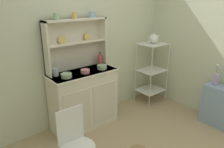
% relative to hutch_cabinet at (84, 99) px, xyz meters
% --- Properties ---
extents(wall_back, '(3.84, 0.05, 2.50)m').
position_rel_hutch_cabinet_xyz_m(wall_back, '(0.21, 0.26, 0.79)').
color(wall_back, beige).
rests_on(wall_back, ground).
extents(hutch_cabinet, '(1.02, 0.45, 0.89)m').
position_rel_hutch_cabinet_xyz_m(hutch_cabinet, '(0.00, 0.00, 0.00)').
color(hutch_cabinet, silver).
rests_on(hutch_cabinet, ground).
extents(hutch_shelf_unit, '(0.95, 0.18, 0.74)m').
position_rel_hutch_cabinet_xyz_m(hutch_shelf_unit, '(0.00, 0.16, 0.86)').
color(hutch_shelf_unit, beige).
rests_on(hutch_shelf_unit, hutch_cabinet).
extents(bakers_rack, '(0.48, 0.40, 1.13)m').
position_rel_hutch_cabinet_xyz_m(bakers_rack, '(1.44, -0.07, 0.22)').
color(bakers_rack, silver).
rests_on(bakers_rack, ground).
extents(side_shelf_blue, '(0.28, 0.48, 0.64)m').
position_rel_hutch_cabinet_xyz_m(side_shelf_blue, '(1.65, -1.30, -0.14)').
color(side_shelf_blue, '#849EBC').
rests_on(side_shelf_blue, ground).
extents(wire_chair, '(0.36, 0.36, 0.85)m').
position_rel_hutch_cabinet_xyz_m(wire_chair, '(-0.65, -0.87, 0.06)').
color(wire_chair, white).
rests_on(wire_chair, ground).
extents(cup_sage_0, '(0.09, 0.08, 0.09)m').
position_rel_hutch_cabinet_xyz_m(cup_sage_0, '(-0.28, 0.12, 1.22)').
color(cup_sage_0, '#9EB78E').
rests_on(cup_sage_0, hutch_shelf_unit).
extents(cup_gold_1, '(0.08, 0.07, 0.09)m').
position_rel_hutch_cabinet_xyz_m(cup_gold_1, '(-0.01, 0.12, 1.22)').
color(cup_gold_1, '#DBB760').
rests_on(cup_gold_1, hutch_shelf_unit).
extents(cup_sky_2, '(0.09, 0.08, 0.09)m').
position_rel_hutch_cabinet_xyz_m(cup_sky_2, '(0.28, 0.12, 1.22)').
color(cup_sky_2, '#8EB2D1').
rests_on(cup_sky_2, hutch_shelf_unit).
extents(bowl_mixing_large, '(0.15, 0.15, 0.06)m').
position_rel_hutch_cabinet_xyz_m(bowl_mixing_large, '(-0.30, -0.07, 0.46)').
color(bowl_mixing_large, '#9EB78E').
rests_on(bowl_mixing_large, hutch_cabinet).
extents(bowl_floral_medium, '(0.13, 0.13, 0.05)m').
position_rel_hutch_cabinet_xyz_m(bowl_floral_medium, '(0.00, -0.07, 0.46)').
color(bowl_floral_medium, '#D17A84').
rests_on(bowl_floral_medium, hutch_cabinet).
extents(bowl_cream_small, '(0.15, 0.15, 0.06)m').
position_rel_hutch_cabinet_xyz_m(bowl_cream_small, '(0.30, -0.07, 0.46)').
color(bowl_cream_small, '#9EB78E').
rests_on(bowl_cream_small, hutch_cabinet).
extents(jam_bottle, '(0.06, 0.06, 0.21)m').
position_rel_hutch_cabinet_xyz_m(jam_bottle, '(0.38, 0.09, 0.52)').
color(jam_bottle, '#B74C47').
rests_on(jam_bottle, hutch_cabinet).
extents(utensil_jar, '(0.08, 0.08, 0.23)m').
position_rel_hutch_cabinet_xyz_m(utensil_jar, '(-0.37, 0.08, 0.49)').
color(utensil_jar, '#B2B7C6').
rests_on(utensil_jar, hutch_cabinet).
extents(porcelain_teapot, '(0.26, 0.17, 0.19)m').
position_rel_hutch_cabinet_xyz_m(porcelain_teapot, '(1.44, -0.07, 0.76)').
color(porcelain_teapot, white).
rests_on(porcelain_teapot, bakers_rack).
extents(flower_vase, '(0.09, 0.09, 0.32)m').
position_rel_hutch_cabinet_xyz_m(flower_vase, '(1.65, -1.17, 0.29)').
color(flower_vase, '#B79ECC').
rests_on(flower_vase, side_shelf_blue).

